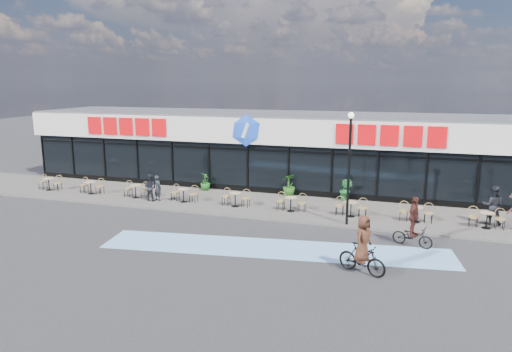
% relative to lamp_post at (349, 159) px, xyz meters
% --- Properties ---
extents(ground, '(120.00, 120.00, 0.00)m').
position_rel_lamp_post_xyz_m(ground, '(-6.43, -2.30, -3.17)').
color(ground, '#28282B').
rests_on(ground, ground).
extents(sidewalk, '(44.00, 5.00, 0.10)m').
position_rel_lamp_post_xyz_m(sidewalk, '(-6.43, 2.20, -3.12)').
color(sidewalk, '#5F5954').
rests_on(sidewalk, ground).
extents(bike_lane, '(14.17, 4.13, 0.01)m').
position_rel_lamp_post_xyz_m(bike_lane, '(-2.43, -3.80, -3.16)').
color(bike_lane, '#73A7DA').
rests_on(bike_lane, ground).
extents(building, '(30.60, 6.57, 4.75)m').
position_rel_lamp_post_xyz_m(building, '(-6.43, 7.63, -0.83)').
color(building, black).
rests_on(building, ground).
extents(lamp_post, '(0.28, 0.28, 5.16)m').
position_rel_lamp_post_xyz_m(lamp_post, '(0.00, 0.00, 0.00)').
color(lamp_post, black).
rests_on(lamp_post, sidewalk).
extents(bistro_set_0, '(1.54, 0.62, 0.90)m').
position_rel_lamp_post_xyz_m(bistro_set_0, '(-18.05, 1.40, -2.61)').
color(bistro_set_0, tan).
rests_on(bistro_set_0, sidewalk).
extents(bistro_set_1, '(1.54, 0.62, 0.90)m').
position_rel_lamp_post_xyz_m(bistro_set_1, '(-15.03, 1.40, -2.61)').
color(bistro_set_1, tan).
rests_on(bistro_set_1, sidewalk).
extents(bistro_set_2, '(1.54, 0.62, 0.90)m').
position_rel_lamp_post_xyz_m(bistro_set_2, '(-12.02, 1.40, -2.61)').
color(bistro_set_2, tan).
rests_on(bistro_set_2, sidewalk).
extents(bistro_set_3, '(1.54, 0.62, 0.90)m').
position_rel_lamp_post_xyz_m(bistro_set_3, '(-9.00, 1.40, -2.61)').
color(bistro_set_3, tan).
rests_on(bistro_set_3, sidewalk).
extents(bistro_set_4, '(1.54, 0.62, 0.90)m').
position_rel_lamp_post_xyz_m(bistro_set_4, '(-5.99, 1.40, -2.61)').
color(bistro_set_4, tan).
rests_on(bistro_set_4, sidewalk).
extents(bistro_set_5, '(1.54, 0.62, 0.90)m').
position_rel_lamp_post_xyz_m(bistro_set_5, '(-2.98, 1.40, -2.61)').
color(bistro_set_5, tan).
rests_on(bistro_set_5, sidewalk).
extents(bistro_set_6, '(1.54, 0.62, 0.90)m').
position_rel_lamp_post_xyz_m(bistro_set_6, '(0.04, 1.40, -2.61)').
color(bistro_set_6, tan).
rests_on(bistro_set_6, sidewalk).
extents(bistro_set_7, '(1.54, 0.62, 0.90)m').
position_rel_lamp_post_xyz_m(bistro_set_7, '(3.05, 1.40, -2.61)').
color(bistro_set_7, tan).
rests_on(bistro_set_7, sidewalk).
extents(bistro_set_8, '(1.54, 0.62, 0.90)m').
position_rel_lamp_post_xyz_m(bistro_set_8, '(6.07, 1.40, -2.61)').
color(bistro_set_8, tan).
rests_on(bistro_set_8, sidewalk).
extents(potted_plant_left, '(0.81, 0.81, 1.06)m').
position_rel_lamp_post_xyz_m(potted_plant_left, '(-9.00, 4.24, -2.54)').
color(potted_plant_left, '#195418').
rests_on(potted_plant_left, sidewalk).
extents(potted_plant_mid, '(1.00, 1.00, 1.27)m').
position_rel_lamp_post_xyz_m(potted_plant_mid, '(-3.82, 4.40, -2.43)').
color(potted_plant_mid, '#1E4D16').
rests_on(potted_plant_mid, sidewalk).
extents(potted_plant_right, '(0.88, 0.80, 1.29)m').
position_rel_lamp_post_xyz_m(potted_plant_right, '(-0.55, 4.24, -2.42)').
color(potted_plant_right, '#1B6026').
rests_on(potted_plant_right, sidewalk).
extents(patron_left, '(0.61, 0.51, 1.43)m').
position_rel_lamp_post_xyz_m(patron_left, '(-10.50, 1.15, -2.35)').
color(patron_left, black).
rests_on(patron_left, sidewalk).
extents(patron_right, '(0.78, 0.64, 1.48)m').
position_rel_lamp_post_xyz_m(patron_right, '(-10.90, 1.03, -2.32)').
color(patron_right, black).
rests_on(patron_right, sidewalk).
extents(pedestrian_c, '(0.90, 0.71, 1.82)m').
position_rel_lamp_post_xyz_m(pedestrian_c, '(6.38, 2.06, -2.16)').
color(pedestrian_c, black).
rests_on(pedestrian_c, sidewalk).
extents(cyclist_a, '(1.85, 1.17, 2.11)m').
position_rel_lamp_post_xyz_m(cyclist_a, '(1.12, -5.20, -2.32)').
color(cyclist_a, black).
rests_on(cyclist_a, ground).
extents(cyclist_b, '(1.73, 1.06, 2.09)m').
position_rel_lamp_post_xyz_m(cyclist_b, '(2.85, -1.84, -2.36)').
color(cyclist_b, black).
rests_on(cyclist_b, ground).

